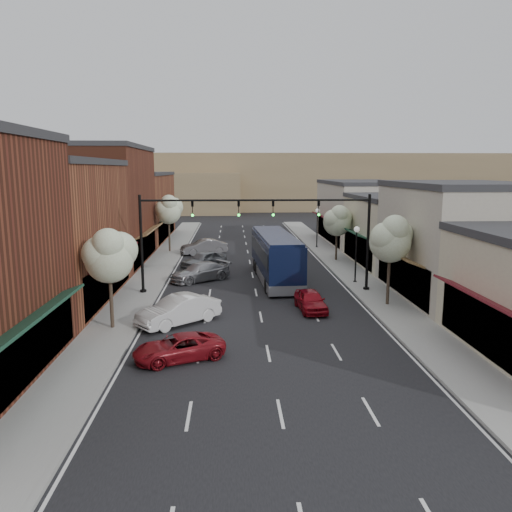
{
  "coord_description": "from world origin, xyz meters",
  "views": [
    {
      "loc": [
        -1.71,
        -26.71,
        8.71
      ],
      "look_at": [
        0.14,
        10.66,
        2.2
      ],
      "focal_mm": 35.0,
      "sensor_mm": 36.0,
      "label": 1
    }
  ],
  "objects": [
    {
      "name": "bldg_left_far",
      "position": [
        -14.22,
        36.0,
        4.16
      ],
      "size": [
        10.14,
        18.1,
        8.4
      ],
      "color": "brown",
      "rests_on": "ground"
    },
    {
      "name": "parked_car_a",
      "position": [
        -4.2,
        -4.6,
        0.59
      ],
      "size": [
        4.64,
        3.41,
        1.17
      ],
      "primitive_type": "imported",
      "rotation": [
        0.0,
        0.0,
        -1.18
      ],
      "color": "maroon",
      "rests_on": "ground"
    },
    {
      "name": "curb_right",
      "position": [
        7.0,
        18.5,
        0.07
      ],
      "size": [
        0.25,
        73.0,
        0.17
      ],
      "primitive_type": "cube",
      "color": "gray",
      "rests_on": "ground"
    },
    {
      "name": "tree_left_far",
      "position": [
        -8.25,
        25.94,
        4.6
      ],
      "size": [
        2.85,
        2.65,
        6.13
      ],
      "color": "#47382B",
      "rests_on": "ground"
    },
    {
      "name": "hill_near",
      "position": [
        -25.0,
        78.0,
        4.0
      ],
      "size": [
        50.0,
        20.0,
        8.0
      ],
      "primitive_type": "cube",
      "color": "#7A6647",
      "rests_on": "ground"
    },
    {
      "name": "parked_car_c",
      "position": [
        -4.23,
        12.02,
        0.72
      ],
      "size": [
        5.21,
        4.55,
        1.44
      ],
      "primitive_type": "imported",
      "rotation": [
        0.0,
        0.0,
        -0.95
      ],
      "color": "#98989D",
      "rests_on": "ground"
    },
    {
      "name": "curb_left",
      "position": [
        -7.0,
        18.5,
        0.07
      ],
      "size": [
        0.25,
        73.0,
        0.17
      ],
      "primitive_type": "cube",
      "color": "gray",
      "rests_on": "ground"
    },
    {
      "name": "signal_mast_left",
      "position": [
        -5.62,
        8.0,
        4.62
      ],
      "size": [
        8.22,
        0.46,
        7.0
      ],
      "color": "black",
      "rests_on": "ground"
    },
    {
      "name": "lamp_post_near",
      "position": [
        7.8,
        10.5,
        3.01
      ],
      "size": [
        0.44,
        0.44,
        4.44
      ],
      "color": "black",
      "rests_on": "ground"
    },
    {
      "name": "bldg_right_far",
      "position": [
        13.71,
        32.0,
        3.66
      ],
      "size": [
        9.14,
        16.1,
        7.4
      ],
      "color": "#AEA795",
      "rests_on": "ground"
    },
    {
      "name": "hill_far",
      "position": [
        0.0,
        90.0,
        6.0
      ],
      "size": [
        120.0,
        30.0,
        12.0
      ],
      "primitive_type": "cube",
      "color": "#7A6647",
      "rests_on": "ground"
    },
    {
      "name": "tree_right_far",
      "position": [
        8.35,
        19.94,
        3.99
      ],
      "size": [
        2.85,
        2.65,
        5.43
      ],
      "color": "#47382B",
      "rests_on": "ground"
    },
    {
      "name": "bldg_left_midnear",
      "position": [
        -14.23,
        6.0,
        4.66
      ],
      "size": [
        10.14,
        14.1,
        9.4
      ],
      "color": "brown",
      "rests_on": "ground"
    },
    {
      "name": "signal_mast_right",
      "position": [
        5.62,
        8.0,
        4.62
      ],
      "size": [
        8.22,
        0.46,
        7.0
      ],
      "color": "black",
      "rests_on": "ground"
    },
    {
      "name": "lamp_post_far",
      "position": [
        7.8,
        28.0,
        3.01
      ],
      "size": [
        0.44,
        0.44,
        4.44
      ],
      "color": "black",
      "rests_on": "ground"
    },
    {
      "name": "sidewalk_left",
      "position": [
        -8.4,
        18.5,
        0.07
      ],
      "size": [
        2.8,
        73.0,
        0.15
      ],
      "primitive_type": "cube",
      "color": "gray",
      "rests_on": "ground"
    },
    {
      "name": "tree_left_near",
      "position": [
        -8.25,
        -0.06,
        4.22
      ],
      "size": [
        2.85,
        2.65,
        5.69
      ],
      "color": "#47382B",
      "rests_on": "ground"
    },
    {
      "name": "parked_car_e",
      "position": [
        -4.6,
        24.63,
        0.78
      ],
      "size": [
        5.02,
        3.1,
        1.56
      ],
      "primitive_type": "imported",
      "rotation": [
        0.0,
        0.0,
        -1.24
      ],
      "color": "gray",
      "rests_on": "ground"
    },
    {
      "name": "tree_right_near",
      "position": [
        8.35,
        3.94,
        4.45
      ],
      "size": [
        2.85,
        2.65,
        5.95
      ],
      "color": "#47382B",
      "rests_on": "ground"
    },
    {
      "name": "coach_bus",
      "position": [
        1.75,
        12.1,
        1.92
      ],
      "size": [
        3.3,
        12.21,
        3.69
      ],
      "rotation": [
        0.0,
        0.0,
        0.06
      ],
      "color": "black",
      "rests_on": "ground"
    },
    {
      "name": "ground",
      "position": [
        0.0,
        0.0,
        0.0
      ],
      "size": [
        160.0,
        160.0,
        0.0
      ],
      "primitive_type": "plane",
      "color": "black",
      "rests_on": "ground"
    },
    {
      "name": "bldg_right_midfar",
      "position": [
        13.7,
        18.0,
        3.17
      ],
      "size": [
        9.14,
        12.1,
        6.4
      ],
      "color": "beige",
      "rests_on": "ground"
    },
    {
      "name": "parked_car_d",
      "position": [
        -4.2,
        17.17,
        0.77
      ],
      "size": [
        4.44,
        4.5,
        1.54
      ],
      "primitive_type": "imported",
      "rotation": [
        0.0,
        0.0,
        -0.77
      ],
      "color": "slate",
      "rests_on": "ground"
    },
    {
      "name": "bldg_left_midfar",
      "position": [
        -14.24,
        20.0,
        5.4
      ],
      "size": [
        10.14,
        14.1,
        10.9
      ],
      "color": "#622C1C",
      "rests_on": "ground"
    },
    {
      "name": "red_hatchback",
      "position": [
        3.18,
        3.2,
        0.66
      ],
      "size": [
        1.87,
        3.97,
        1.31
      ],
      "primitive_type": "imported",
      "rotation": [
        0.0,
        0.0,
        0.08
      ],
      "color": "maroon",
      "rests_on": "ground"
    },
    {
      "name": "sidewalk_right",
      "position": [
        8.4,
        18.5,
        0.07
      ],
      "size": [
        2.8,
        73.0,
        0.15
      ],
      "primitive_type": "cube",
      "color": "gray",
      "rests_on": "ground"
    },
    {
      "name": "bldg_right_midnear",
      "position": [
        13.72,
        6.0,
        3.91
      ],
      "size": [
        9.14,
        12.1,
        7.9
      ],
      "color": "#AEA795",
      "rests_on": "ground"
    },
    {
      "name": "parked_car_b",
      "position": [
        -4.76,
        0.85,
        0.81
      ],
      "size": [
        4.89,
        4.5,
        1.63
      ],
      "primitive_type": "imported",
      "rotation": [
        0.0,
        0.0,
        -0.87
      ],
      "color": "silver",
      "rests_on": "ground"
    }
  ]
}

